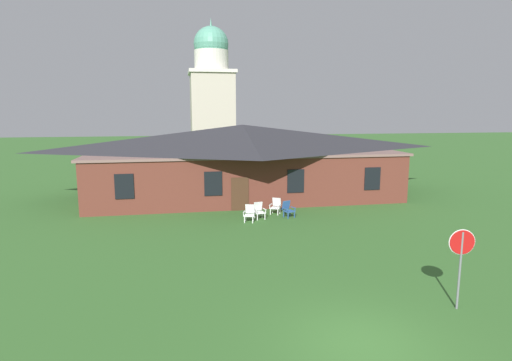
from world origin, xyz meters
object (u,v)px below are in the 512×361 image
(lawn_chair_near_door, at_px, (259,210))
(lawn_chair_by_porch, at_px, (250,213))
(lawn_chair_left_end, at_px, (276,206))
(stop_sign, at_px, (461,253))
(lawn_chair_middle, at_px, (288,209))

(lawn_chair_near_door, bearing_deg, lawn_chair_by_porch, -141.15)
(lawn_chair_near_door, height_order, lawn_chair_left_end, same)
(lawn_chair_near_door, bearing_deg, stop_sign, -71.76)
(lawn_chair_near_door, bearing_deg, lawn_chair_left_end, 38.38)
(lawn_chair_left_end, relative_size, lawn_chair_middle, 1.00)
(lawn_chair_by_porch, relative_size, lawn_chair_near_door, 1.00)
(stop_sign, height_order, lawn_chair_left_end, stop_sign)
(stop_sign, xyz_separation_m, lawn_chair_left_end, (-2.74, 13.04, -1.34))
(lawn_chair_middle, bearing_deg, lawn_chair_near_door, -179.03)
(lawn_chair_left_end, bearing_deg, lawn_chair_middle, -62.37)
(lawn_chair_by_porch, height_order, lawn_chair_left_end, same)
(lawn_chair_near_door, distance_m, lawn_chair_left_end, 1.57)
(lawn_chair_by_porch, distance_m, lawn_chair_left_end, 2.40)
(stop_sign, bearing_deg, lawn_chair_middle, 100.53)
(stop_sign, height_order, lawn_chair_middle, stop_sign)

